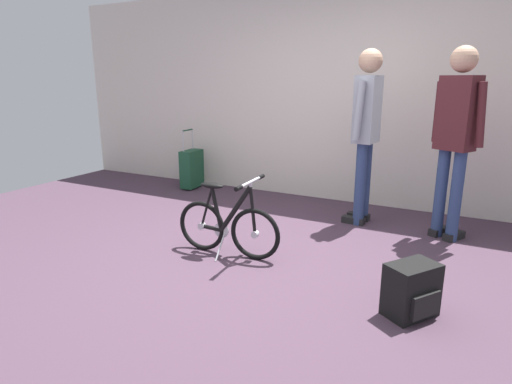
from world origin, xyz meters
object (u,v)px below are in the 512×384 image
Objects in this scene: visitor_near_wall at (366,125)px; backpack_on_floor at (412,290)px; folding_bike_foreground at (227,225)px; visitor_browsing at (456,131)px; rolling_suitcase at (192,168)px.

backpack_on_floor is at bearing -65.88° from visitor_near_wall.
visitor_browsing reaches higher than folding_bike_foreground.
visitor_browsing is at bearing -8.26° from rolling_suitcase.
visitor_browsing is 2.16× the size of rolling_suitcase.
visitor_near_wall reaches higher than visitor_browsing.
folding_bike_foreground is 0.55× the size of visitor_browsing.
visitor_near_wall is at bearing 173.73° from visitor_browsing.
visitor_near_wall is at bearing 60.23° from folding_bike_foreground.
folding_bike_foreground reaches higher than backpack_on_floor.
visitor_near_wall reaches higher than folding_bike_foreground.
backpack_on_floor is at bearing -10.93° from folding_bike_foreground.
folding_bike_foreground is 1.81m from visitor_near_wall.
visitor_near_wall is 2.65m from rolling_suitcase.
folding_bike_foreground is at bearing -46.97° from rolling_suitcase.
folding_bike_foreground is at bearing 169.07° from backpack_on_floor.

